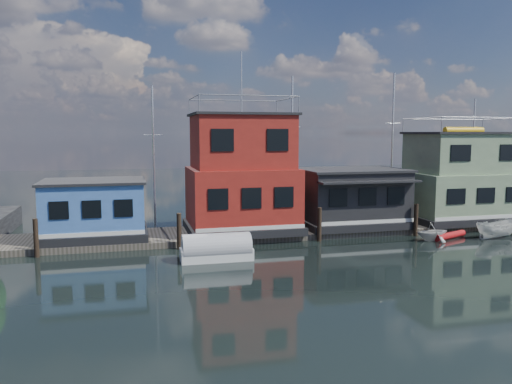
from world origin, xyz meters
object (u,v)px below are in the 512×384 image
object	(u,v)px
houseboat_blue	(95,209)
motorboat	(497,229)
houseboat_red	(242,176)
dinghy_white	(432,231)
houseboat_green	(461,179)
red_kayak	(450,236)
houseboat_dark	(351,197)
tarp_runabout	(216,249)

from	to	relation	value
houseboat_blue	motorboat	world-z (taller)	houseboat_blue
houseboat_red	dinghy_white	bearing A→B (deg)	-20.80
dinghy_white	motorboat	world-z (taller)	motorboat
houseboat_blue	houseboat_red	bearing A→B (deg)	0.00
houseboat_green	dinghy_white	size ratio (longest dim) A/B	3.62
red_kayak	motorboat	size ratio (longest dim) A/B	0.90
houseboat_red	houseboat_dark	world-z (taller)	houseboat_red
houseboat_red	tarp_runabout	bearing A→B (deg)	-115.05
dinghy_white	motorboat	bearing A→B (deg)	-100.20
dinghy_white	motorboat	size ratio (longest dim) A/B	0.69
houseboat_green	tarp_runabout	world-z (taller)	houseboat_green
houseboat_dark	dinghy_white	world-z (taller)	houseboat_dark
houseboat_red	motorboat	world-z (taller)	houseboat_red
red_kayak	tarp_runabout	distance (m)	16.06
houseboat_blue	houseboat_red	world-z (taller)	houseboat_red
houseboat_dark	dinghy_white	bearing A→B (deg)	-50.07
houseboat_green	red_kayak	xyz separation A→B (m)	(-3.80, -4.22, -3.33)
dinghy_white	motorboat	xyz separation A→B (m)	(4.61, -0.42, 0.04)
houseboat_dark	motorboat	size ratio (longest dim) A/B	2.21
red_kayak	tarp_runabout	world-z (taller)	tarp_runabout
tarp_runabout	houseboat_red	bearing A→B (deg)	65.77
houseboat_blue	tarp_runabout	world-z (taller)	houseboat_blue
houseboat_red	motorboat	xyz separation A→B (m)	(16.32, -4.87, -3.46)
red_kayak	motorboat	distance (m)	3.21
houseboat_blue	red_kayak	size ratio (longest dim) A/B	2.13
houseboat_blue	tarp_runabout	distance (m)	9.11
houseboat_dark	houseboat_red	bearing A→B (deg)	179.86
houseboat_blue	motorboat	size ratio (longest dim) A/B	1.91
dinghy_white	tarp_runabout	size ratio (longest dim) A/B	0.59
tarp_runabout	houseboat_green	bearing A→B (deg)	17.49
motorboat	houseboat_green	bearing A→B (deg)	-12.47
tarp_runabout	motorboat	xyz separation A→B (m)	(19.08, 1.05, 0.05)
motorboat	dinghy_white	bearing A→B (deg)	80.34
houseboat_blue	dinghy_white	distance (m)	21.73
houseboat_dark	red_kayak	size ratio (longest dim) A/B	2.46
houseboat_dark	motorboat	world-z (taller)	houseboat_dark
houseboat_green	motorboat	world-z (taller)	houseboat_green
houseboat_red	houseboat_green	distance (m)	17.01
motorboat	tarp_runabout	bearing A→B (deg)	88.70
houseboat_green	dinghy_white	bearing A→B (deg)	-139.96
houseboat_blue	red_kayak	bearing A→B (deg)	-10.54
dinghy_white	tarp_runabout	xyz separation A→B (m)	(-14.47, -1.47, -0.02)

